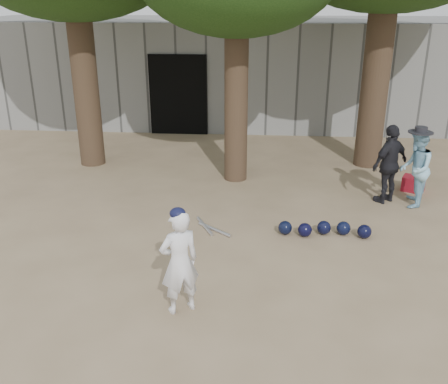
# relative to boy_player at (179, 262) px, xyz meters

# --- Properties ---
(ground) EXTENTS (70.00, 70.00, 0.00)m
(ground) POSITION_rel_boy_player_xyz_m (-0.19, 0.67, -0.68)
(ground) COLOR #937C5E
(ground) RESTS_ON ground
(boy_player) EXTENTS (0.59, 0.53, 1.36)m
(boy_player) POSITION_rel_boy_player_xyz_m (0.00, 0.00, 0.00)
(boy_player) COLOR white
(boy_player) RESTS_ON ground
(spectator_blue) EXTENTS (0.71, 0.82, 1.44)m
(spectator_blue) POSITION_rel_boy_player_xyz_m (3.78, 3.67, 0.04)
(spectator_blue) COLOR #96CDE8
(spectator_blue) RESTS_ON ground
(spectator_dark) EXTENTS (0.92, 0.83, 1.51)m
(spectator_dark) POSITION_rel_boy_player_xyz_m (3.35, 3.82, 0.07)
(spectator_dark) COLOR black
(spectator_dark) RESTS_ON ground
(red_bag) EXTENTS (0.52, 0.47, 0.30)m
(red_bag) POSITION_rel_boy_player_xyz_m (4.03, 4.42, -0.53)
(red_bag) COLOR maroon
(red_bag) RESTS_ON ground
(back_building) EXTENTS (16.00, 5.24, 3.00)m
(back_building) POSITION_rel_boy_player_xyz_m (-0.19, 11.00, 0.82)
(back_building) COLOR gray
(back_building) RESTS_ON ground
(helmet_row) EXTENTS (1.51, 0.34, 0.23)m
(helmet_row) POSITION_rel_boy_player_xyz_m (2.02, 2.25, -0.57)
(helmet_row) COLOR black
(helmet_row) RESTS_ON ground
(bat_pile) EXTENTS (0.66, 0.70, 0.06)m
(bat_pile) POSITION_rel_boy_player_xyz_m (0.12, 2.33, -0.65)
(bat_pile) COLOR silver
(bat_pile) RESTS_ON ground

